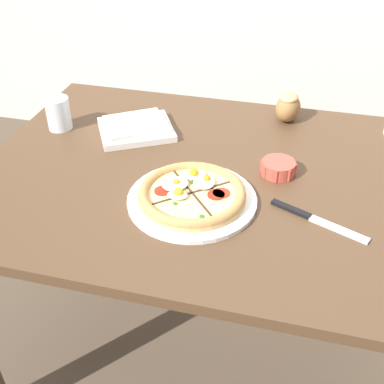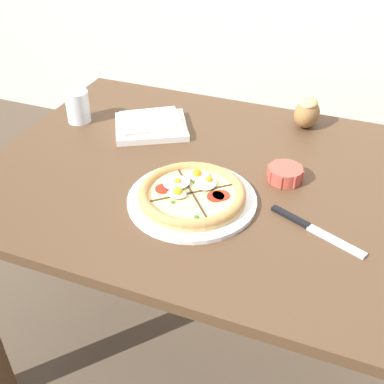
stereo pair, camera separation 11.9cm
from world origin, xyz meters
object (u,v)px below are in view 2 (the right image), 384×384
(ramekin_bowl, at_px, (285,173))
(knife_main, at_px, (315,230))
(dining_table, at_px, (217,204))
(pizza, at_px, (192,195))
(napkin_folded, at_px, (151,125))
(bread_piece_near, at_px, (307,112))
(water_glass, at_px, (78,108))

(ramekin_bowl, relative_size, knife_main, 0.42)
(dining_table, distance_m, pizza, 0.19)
(dining_table, bearing_deg, ramekin_bowl, 13.00)
(dining_table, xyz_separation_m, napkin_folded, (-0.28, 0.16, 0.12))
(ramekin_bowl, bearing_deg, knife_main, -58.49)
(dining_table, relative_size, bread_piece_near, 11.31)
(dining_table, xyz_separation_m, ramekin_bowl, (0.17, 0.04, 0.12))
(pizza, relative_size, water_glass, 3.21)
(bread_piece_near, bearing_deg, dining_table, -115.11)
(dining_table, height_order, ramekin_bowl, ramekin_bowl)
(ramekin_bowl, xyz_separation_m, bread_piece_near, (-0.00, 0.32, 0.03))
(ramekin_bowl, distance_m, knife_main, 0.22)
(knife_main, bearing_deg, water_glass, -175.95)
(dining_table, height_order, knife_main, knife_main)
(ramekin_bowl, relative_size, water_glass, 0.97)
(bread_piece_near, bearing_deg, water_glass, -161.53)
(napkin_folded, xyz_separation_m, water_glass, (-0.24, -0.03, 0.03))
(dining_table, relative_size, pizza, 3.94)
(ramekin_bowl, relative_size, napkin_folded, 0.35)
(bread_piece_near, relative_size, knife_main, 0.48)
(pizza, bearing_deg, ramekin_bowl, 42.61)
(water_glass, bearing_deg, napkin_folded, 7.21)
(pizza, relative_size, knife_main, 1.38)
(dining_table, height_order, pizza, pizza)
(napkin_folded, distance_m, bread_piece_near, 0.49)
(pizza, height_order, water_glass, water_glass)
(bread_piece_near, distance_m, water_glass, 0.73)
(dining_table, height_order, water_glass, water_glass)
(water_glass, bearing_deg, pizza, -28.65)
(bread_piece_near, bearing_deg, pizza, -110.82)
(bread_piece_near, xyz_separation_m, water_glass, (-0.69, -0.23, -0.00))
(bread_piece_near, height_order, water_glass, water_glass)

